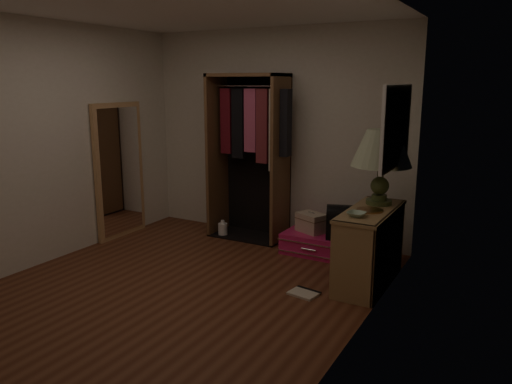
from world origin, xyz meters
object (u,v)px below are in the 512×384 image
floor_mirror (119,171)px  black_bag (343,221)px  open_wardrobe (253,142)px  console_bookshelf (370,244)px  table_lamp (382,150)px  white_jug (223,229)px  pink_suitcase (318,243)px  train_case (311,222)px

floor_mirror → black_bag: bearing=10.9°
open_wardrobe → floor_mirror: open_wardrobe is taller
console_bookshelf → table_lamp: (0.00, 0.22, 0.90)m
console_bookshelf → white_jug: (-2.09, 0.56, -0.30)m
pink_suitcase → table_lamp: size_ratio=1.03×
floor_mirror → train_case: size_ratio=4.34×
open_wardrobe → pink_suitcase: bearing=-10.0°
open_wardrobe → black_bag: 1.52m
open_wardrobe → white_jug: (-0.35, -0.17, -1.13)m
table_lamp → floor_mirror: bearing=-175.4°
console_bookshelf → table_lamp: 0.93m
floor_mirror → open_wardrobe: bearing=27.2°
console_bookshelf → floor_mirror: (-3.24, -0.04, 0.46)m
console_bookshelf → table_lamp: bearing=88.7°
open_wardrobe → table_lamp: 1.82m
open_wardrobe → table_lamp: (1.74, -0.51, 0.08)m
black_bag → floor_mirror: bearing=172.5°
open_wardrobe → floor_mirror: (-1.50, -0.77, -0.37)m
floor_mirror → white_jug: floor_mirror is taller
pink_suitcase → train_case: (-0.09, -0.01, 0.23)m
floor_mirror → console_bookshelf: bearing=0.7°
console_bookshelf → table_lamp: table_lamp is taller
pink_suitcase → white_jug: size_ratio=3.80×
table_lamp → train_case: bearing=158.9°
pink_suitcase → black_bag: 0.44m
console_bookshelf → train_case: bearing=147.2°
train_case → white_jug: 1.26m
white_jug → open_wardrobe: bearing=26.2°
black_bag → table_lamp: 1.02m
train_case → table_lamp: bearing=2.2°
floor_mirror → black_bag: size_ratio=4.19×
console_bookshelf → pink_suitcase: bearing=143.8°
pink_suitcase → black_bag: black_bag is taller
open_wardrobe → floor_mirror: size_ratio=1.21×
floor_mirror → pink_suitcase: (2.47, 0.60, -0.73)m
table_lamp → open_wardrobe: bearing=163.7°
floor_mirror → table_lamp: (3.24, 0.26, 0.45)m
console_bookshelf → pink_suitcase: 0.99m
console_bookshelf → open_wardrobe: (-1.74, 0.73, 0.83)m
pink_suitcase → console_bookshelf: bearing=-35.6°
open_wardrobe → train_case: (0.88, -0.18, -0.87)m
floor_mirror → pink_suitcase: floor_mirror is taller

